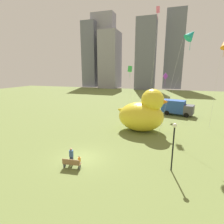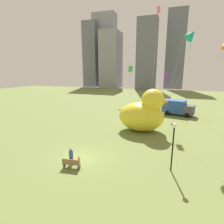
{
  "view_description": "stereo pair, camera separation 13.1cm",
  "coord_description": "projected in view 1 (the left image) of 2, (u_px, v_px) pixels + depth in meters",
  "views": [
    {
      "loc": [
        7.79,
        -14.1,
        8.3
      ],
      "look_at": [
        1.75,
        4.13,
        3.85
      ],
      "focal_mm": 28.41,
      "sensor_mm": 36.0,
      "label": 1
    },
    {
      "loc": [
        7.92,
        -14.06,
        8.3
      ],
      "look_at": [
        1.75,
        4.13,
        3.85
      ],
      "focal_mm": 28.41,
      "sensor_mm": 36.0,
      "label": 2
    }
  ],
  "objects": [
    {
      "name": "person_child",
      "position": [
        79.0,
        161.0,
        15.63
      ],
      "size": [
        0.25,
        0.25,
        1.03
      ],
      "color": "silver",
      "rests_on": "ground"
    },
    {
      "name": "giant_inflatable_duck",
      "position": [
        143.0,
        113.0,
        24.77
      ],
      "size": [
        7.23,
        4.64,
        6.0
      ],
      "color": "yellow",
      "rests_on": "ground"
    },
    {
      "name": "park_bench",
      "position": [
        72.0,
        163.0,
        15.39
      ],
      "size": [
        1.62,
        0.63,
        0.9
      ],
      "color": "olive",
      "rests_on": "ground"
    },
    {
      "name": "box_truck",
      "position": [
        177.0,
        108.0,
        33.99
      ],
      "size": [
        6.11,
        3.63,
        2.85
      ],
      "color": "#264CA5",
      "rests_on": "ground"
    },
    {
      "name": "kite_green",
      "position": [
        130.0,
        69.0,
        34.6
      ],
      "size": [
        0.86,
        0.92,
        9.3
      ],
      "color": "silver",
      "rests_on": "ground"
    },
    {
      "name": "kite_purple",
      "position": [
        166.0,
        78.0,
        33.08
      ],
      "size": [
        2.86,
        2.88,
        8.0
      ],
      "color": "silver",
      "rests_on": "ground"
    },
    {
      "name": "city_skyline",
      "position": [
        121.0,
        55.0,
        88.79
      ],
      "size": [
        49.92,
        16.9,
        37.28
      ],
      "color": "slate",
      "rests_on": "ground"
    },
    {
      "name": "ground_plane",
      "position": [
        82.0,
        158.0,
        17.3
      ],
      "size": [
        140.0,
        140.0,
        0.0
      ],
      "primitive_type": "plane",
      "color": "olive"
    },
    {
      "name": "person_adult",
      "position": [
        71.0,
        155.0,
        16.01
      ],
      "size": [
        0.38,
        0.38,
        1.57
      ],
      "color": "#38476B",
      "rests_on": "ground"
    },
    {
      "name": "kite_pink",
      "position": [
        158.0,
        11.0,
        32.19
      ],
      "size": [
        1.27,
        1.39,
        19.82
      ],
      "color": "silver",
      "rests_on": "ground"
    },
    {
      "name": "kite_teal",
      "position": [
        191.0,
        35.0,
        20.26
      ],
      "size": [
        3.88,
        3.78,
        13.13
      ],
      "color": "silver",
      "rests_on": "ground"
    },
    {
      "name": "lamppost",
      "position": [
        174.0,
        139.0,
        14.52
      ],
      "size": [
        0.36,
        0.36,
        4.2
      ],
      "color": "black",
      "rests_on": "ground"
    }
  ]
}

